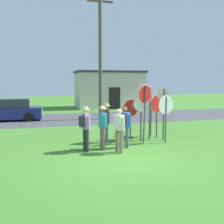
# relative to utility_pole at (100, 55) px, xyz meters

# --- Properties ---
(ground_plane) EXTENTS (80.00, 80.00, 0.00)m
(ground_plane) POSITION_rel_utility_pole_xyz_m (-1.43, -9.91, -4.54)
(ground_plane) COLOR #3D7528
(street_asphalt) EXTENTS (60.00, 6.40, 0.01)m
(street_asphalt) POSITION_rel_utility_pole_xyz_m (-1.43, 0.78, -4.54)
(street_asphalt) COLOR #424247
(street_asphalt) RESTS_ON ground
(building_background) EXTENTS (6.81, 4.31, 3.71)m
(building_background) POSITION_rel_utility_pole_xyz_m (2.81, 8.19, -2.68)
(building_background) COLOR beige
(building_background) RESTS_ON ground
(utility_pole) EXTENTS (1.80, 0.24, 8.72)m
(utility_pole) POSITION_rel_utility_pole_xyz_m (0.00, 0.00, 0.00)
(utility_pole) COLOR brown
(utility_pole) RESTS_ON ground
(parked_car_on_street) EXTENTS (4.35, 2.11, 1.51)m
(parked_car_on_street) POSITION_rel_utility_pole_xyz_m (-6.16, 1.04, -3.85)
(parked_car_on_street) COLOR navy
(parked_car_on_street) RESTS_ON ground
(stop_sign_far_back) EXTENTS (0.67, 0.22, 2.02)m
(stop_sign_far_back) POSITION_rel_utility_pole_xyz_m (0.20, -7.26, -3.18)
(stop_sign_far_back) COLOR #474C4C
(stop_sign_far_back) RESTS_ON ground
(stop_sign_tallest) EXTENTS (0.60, 0.19, 2.41)m
(stop_sign_tallest) POSITION_rel_utility_pole_xyz_m (1.27, -7.39, -2.95)
(stop_sign_tallest) COLOR #474C4C
(stop_sign_tallest) RESTS_ON ground
(stop_sign_rear_left) EXTENTS (0.79, 0.37, 2.58)m
(stop_sign_rear_left) POSITION_rel_utility_pole_xyz_m (0.17, -7.76, -2.76)
(stop_sign_rear_left) COLOR #474C4C
(stop_sign_rear_left) RESTS_ON ground
(stop_sign_leaning_left) EXTENTS (0.33, 0.78, 2.52)m
(stop_sign_leaning_left) POSITION_rel_utility_pole_xyz_m (0.70, -7.13, -2.80)
(stop_sign_leaning_left) COLOR #474C4C
(stop_sign_leaning_left) RESTS_ON ground
(stop_sign_leaning_right) EXTENTS (0.45, 0.75, 2.03)m
(stop_sign_leaning_right) POSITION_rel_utility_pole_xyz_m (1.11, -6.33, -3.16)
(stop_sign_leaning_right) COLOR #474C4C
(stop_sign_leaning_right) RESTS_ON ground
(stop_sign_low_front) EXTENTS (0.83, 0.41, 2.09)m
(stop_sign_low_front) POSITION_rel_utility_pole_xyz_m (1.20, -6.80, -3.11)
(stop_sign_low_front) COLOR #474C4C
(stop_sign_low_front) RESTS_ON ground
(stop_sign_nearest) EXTENTS (0.87, 0.20, 1.91)m
(stop_sign_nearest) POSITION_rel_utility_pole_xyz_m (-0.12, -6.78, -3.25)
(stop_sign_nearest) COLOR #474C4C
(stop_sign_nearest) RESTS_ON ground
(stop_sign_center_cluster) EXTENTS (0.81, 0.26, 2.12)m
(stop_sign_center_cluster) POSITION_rel_utility_pole_xyz_m (1.07, -8.00, -3.09)
(stop_sign_center_cluster) COLOR #474C4C
(stop_sign_center_cluster) RESTS_ON ground
(person_near_signs) EXTENTS (0.42, 0.55, 1.74)m
(person_near_signs) POSITION_rel_utility_pole_xyz_m (-2.57, -8.48, -3.53)
(person_near_signs) COLOR #2D2D33
(person_near_signs) RESTS_ON ground
(person_on_left) EXTENTS (0.32, 0.56, 1.74)m
(person_on_left) POSITION_rel_utility_pole_xyz_m (-1.40, -7.24, -3.56)
(person_on_left) COLOR #4C5670
(person_on_left) RESTS_ON ground
(person_in_teal) EXTENTS (0.31, 0.57, 1.74)m
(person_in_teal) POSITION_rel_utility_pole_xyz_m (-1.85, -8.32, -3.56)
(person_in_teal) COLOR #7A6B56
(person_in_teal) RESTS_ON ground
(person_in_blue) EXTENTS (0.35, 0.52, 1.69)m
(person_in_blue) POSITION_rel_utility_pole_xyz_m (-1.38, -9.01, -3.59)
(person_in_blue) COLOR #7A6B56
(person_in_blue) RESTS_ON ground
(person_in_dark_shirt) EXTENTS (0.48, 0.47, 1.69)m
(person_in_dark_shirt) POSITION_rel_utility_pole_xyz_m (-0.95, -8.35, -3.56)
(person_in_dark_shirt) COLOR #4C5670
(person_in_dark_shirt) RESTS_ON ground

